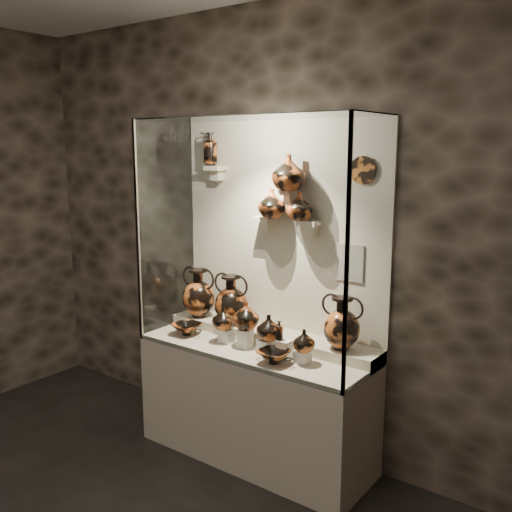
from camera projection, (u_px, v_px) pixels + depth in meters
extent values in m
cube|color=#2C241C|center=(282.00, 233.00, 4.10)|extent=(5.00, 0.02, 3.20)
cube|color=beige|center=(255.00, 404.00, 4.07)|extent=(1.70, 0.60, 0.80)
cube|color=#C4B498|center=(255.00, 349.00, 3.99)|extent=(1.68, 0.58, 0.03)
cube|color=#C4B498|center=(270.00, 337.00, 4.13)|extent=(1.70, 0.25, 0.10)
cube|color=beige|center=(281.00, 233.00, 4.10)|extent=(1.70, 0.03, 1.60)
cube|color=white|center=(228.00, 244.00, 3.61)|extent=(1.70, 0.01, 1.60)
cube|color=white|center=(166.00, 228.00, 4.34)|extent=(0.01, 0.60, 1.60)
cube|color=white|center=(371.00, 252.00, 3.35)|extent=(0.01, 0.60, 1.60)
cube|color=white|center=(255.00, 117.00, 3.70)|extent=(1.70, 0.60, 0.01)
cube|color=gray|center=(138.00, 232.00, 4.11)|extent=(0.02, 0.02, 1.60)
cube|color=gray|center=(347.00, 259.00, 3.13)|extent=(0.02, 0.02, 1.60)
cube|color=silver|center=(227.00, 336.00, 4.07)|extent=(0.09, 0.09, 0.10)
cube|color=silver|center=(245.00, 338.00, 3.97)|extent=(0.09, 0.09, 0.13)
cube|color=silver|center=(265.00, 346.00, 3.87)|extent=(0.09, 0.09, 0.09)
cube|color=silver|center=(285.00, 349.00, 3.78)|extent=(0.09, 0.09, 0.12)
cube|color=silver|center=(303.00, 356.00, 3.70)|extent=(0.09, 0.09, 0.08)
cube|color=beige|center=(216.00, 168.00, 4.27)|extent=(0.14, 0.12, 0.04)
cube|color=beige|center=(264.00, 219.00, 4.08)|extent=(0.14, 0.12, 0.04)
cube|color=beige|center=(288.00, 192.00, 3.92)|extent=(0.10, 0.12, 0.04)
cube|color=beige|center=(310.00, 223.00, 3.85)|extent=(0.14, 0.12, 0.04)
imported|color=#AE5421|center=(223.00, 318.00, 4.04)|extent=(0.21, 0.21, 0.16)
imported|color=#9C441B|center=(246.00, 315.00, 3.95)|extent=(0.23, 0.23, 0.19)
imported|color=#AE5421|center=(269.00, 327.00, 3.85)|extent=(0.22, 0.22, 0.18)
imported|color=#AE5421|center=(304.00, 341.00, 3.66)|extent=(0.18, 0.18, 0.15)
imported|color=#9C441B|center=(272.00, 203.00, 3.96)|extent=(0.21, 0.21, 0.21)
imported|color=#9C441B|center=(289.00, 172.00, 3.81)|extent=(0.30, 0.30, 0.24)
imported|color=#9C441B|center=(300.00, 206.00, 3.83)|extent=(0.24, 0.24, 0.19)
cylinder|color=#B56123|center=(362.00, 170.00, 3.62)|extent=(0.18, 0.02, 0.18)
cube|color=beige|center=(350.00, 263.00, 3.78)|extent=(0.19, 0.01, 0.25)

